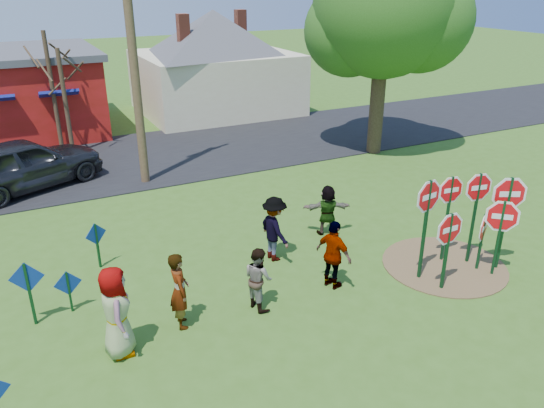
{
  "coord_description": "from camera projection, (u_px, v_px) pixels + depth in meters",
  "views": [
    {
      "loc": [
        -5.03,
        -9.84,
        7.02
      ],
      "look_at": [
        0.8,
        1.75,
        1.43
      ],
      "focal_mm": 35.0,
      "sensor_mm": 36.0,
      "label": 1
    }
  ],
  "objects": [
    {
      "name": "person_a",
      "position": [
        116.0,
        312.0,
        10.36
      ],
      "size": [
        0.71,
        1.01,
        1.95
      ],
      "primitive_type": "imported",
      "rotation": [
        0.0,
        0.0,
        1.47
      ],
      "color": "#4B6096",
      "rests_on": "ground"
    },
    {
      "name": "stop_sign_c",
      "position": [
        508.0,
        203.0,
        13.11
      ],
      "size": [
        1.05,
        0.54,
        2.68
      ],
      "rotation": [
        0.0,
        0.0,
        -0.46
      ],
      "color": "#103B1E",
      "rests_on": "ground"
    },
    {
      "name": "utility_pole",
      "position": [
        131.0,
        34.0,
        17.55
      ],
      "size": [
        2.29,
        1.08,
        9.96
      ],
      "rotation": [
        0.0,
        0.0,
        0.41
      ],
      "color": "#4C3823",
      "rests_on": "ground"
    },
    {
      "name": "person_b",
      "position": [
        179.0,
        290.0,
        11.25
      ],
      "size": [
        0.49,
        0.68,
        1.75
      ],
      "primitive_type": "imported",
      "rotation": [
        0.0,
        0.0,
        1.46
      ],
      "color": "#277A78",
      "rests_on": "ground"
    },
    {
      "name": "road",
      "position": [
        151.0,
        156.0,
        22.35
      ],
      "size": [
        120.0,
        7.5,
        0.04
      ],
      "primitive_type": "cube",
      "color": "black",
      "rests_on": "ground"
    },
    {
      "name": "person_f",
      "position": [
        327.0,
        210.0,
        15.41
      ],
      "size": [
        1.47,
        0.91,
        1.51
      ],
      "primitive_type": "imported",
      "rotation": [
        0.0,
        0.0,
        2.78
      ],
      "color": "#1F552F",
      "rests_on": "ground"
    },
    {
      "name": "person_c",
      "position": [
        258.0,
        278.0,
        11.95
      ],
      "size": [
        0.68,
        0.82,
        1.5
      ],
      "primitive_type": "imported",
      "rotation": [
        0.0,
        0.0,
        1.74
      ],
      "color": "brown",
      "rests_on": "ground"
    },
    {
      "name": "stop_sign_f",
      "position": [
        501.0,
        221.0,
        12.95
      ],
      "size": [
        0.84,
        0.75,
        2.19
      ],
      "rotation": [
        0.0,
        0.0,
        -0.72
      ],
      "color": "#103B1E",
      "rests_on": "ground"
    },
    {
      "name": "ground",
      "position": [
        275.0,
        289.0,
        12.92
      ],
      "size": [
        120.0,
        120.0,
        0.0
      ],
      "primitive_type": "plane",
      "color": "#385E1A",
      "rests_on": "ground"
    },
    {
      "name": "stop_sign_g",
      "position": [
        427.0,
        207.0,
        12.62
      ],
      "size": [
        1.1,
        0.19,
        2.79
      ],
      "rotation": [
        0.0,
        0.0,
        0.15
      ],
      "color": "#103B1E",
      "rests_on": "ground"
    },
    {
      "name": "bare_tree_east",
      "position": [
        63.0,
        87.0,
        21.57
      ],
      "size": [
        1.8,
        1.8,
        4.4
      ],
      "color": "#382819",
      "rests_on": "ground"
    },
    {
      "name": "stop_sign_e",
      "position": [
        483.0,
        231.0,
        13.34
      ],
      "size": [
        0.88,
        0.5,
        1.71
      ],
      "rotation": [
        0.0,
        0.0,
        0.51
      ],
      "color": "#103B1E",
      "rests_on": "ground"
    },
    {
      "name": "stop_sign_b",
      "position": [
        450.0,
        198.0,
        13.51
      ],
      "size": [
        0.98,
        0.14,
        2.52
      ],
      "rotation": [
        0.0,
        0.0,
        -0.12
      ],
      "color": "#103B1E",
      "rests_on": "ground"
    },
    {
      "name": "cream_house",
      "position": [
        215.0,
        58.0,
        28.8
      ],
      "size": [
        9.4,
        9.4,
        6.5
      ],
      "color": "beige",
      "rests_on": "ground"
    },
    {
      "name": "blue_diamond_d",
      "position": [
        97.0,
        240.0,
        13.57
      ],
      "size": [
        0.56,
        0.27,
        1.27
      ],
      "rotation": [
        0.0,
        0.0,
        0.43
      ],
      "color": "#103B1E",
      "rests_on": "ground"
    },
    {
      "name": "blue_diamond_b",
      "position": [
        28.0,
        286.0,
        11.26
      ],
      "size": [
        0.71,
        0.12,
        1.53
      ],
      "rotation": [
        0.0,
        0.0,
        -0.15
      ],
      "color": "#103B1E",
      "rests_on": "ground"
    },
    {
      "name": "bare_tree_extra",
      "position": [
        50.0,
        75.0,
        21.96
      ],
      "size": [
        1.8,
        1.8,
        5.02
      ],
      "color": "#382819",
      "rests_on": "ground"
    },
    {
      "name": "person_e",
      "position": [
        334.0,
        255.0,
        12.68
      ],
      "size": [
        0.73,
        1.11,
        1.75
      ],
      "primitive_type": "imported",
      "rotation": [
        0.0,
        0.0,
        1.89
      ],
      "color": "#482B4F",
      "rests_on": "ground"
    },
    {
      "name": "person_d",
      "position": [
        274.0,
        229.0,
        13.95
      ],
      "size": [
        0.75,
        1.2,
        1.78
      ],
      "primitive_type": "imported",
      "rotation": [
        0.0,
        0.0,
        1.65
      ],
      "color": "#2E2D31",
      "rests_on": "ground"
    },
    {
      "name": "stop_sign_d",
      "position": [
        477.0,
        196.0,
        13.37
      ],
      "size": [
        1.0,
        0.2,
        2.65
      ],
      "rotation": [
        0.0,
        0.0,
        -0.18
      ],
      "color": "#103B1E",
      "rests_on": "ground"
    },
    {
      "name": "stop_sign_a",
      "position": [
        449.0,
        235.0,
        12.36
      ],
      "size": [
        1.08,
        0.08,
        2.16
      ],
      "rotation": [
        0.0,
        0.0,
        0.05
      ],
      "color": "#103B1E",
      "rests_on": "ground"
    },
    {
      "name": "blue_diamond_c",
      "position": [
        68.0,
        287.0,
        11.82
      ],
      "size": [
        0.61,
        0.06,
        1.04
      ],
      "rotation": [
        0.0,
        0.0,
        0.06
      ],
      "color": "#103B1E",
      "rests_on": "ground"
    },
    {
      "name": "dirt_patch",
      "position": [
        444.0,
        265.0,
        13.95
      ],
      "size": [
        3.2,
        3.2,
        0.03
      ],
      "primitive_type": "cylinder",
      "color": "brown",
      "rests_on": "ground"
    },
    {
      "name": "leafy_tree",
      "position": [
        387.0,
        13.0,
        20.8
      ],
      "size": [
        6.19,
        5.65,
        8.8
      ],
      "color": "#382819",
      "rests_on": "ground"
    },
    {
      "name": "suv",
      "position": [
        23.0,
        164.0,
        18.54
      ],
      "size": [
        5.84,
        4.2,
        1.85
      ],
      "primitive_type": "imported",
      "rotation": [
        0.0,
        0.0,
        1.99
      ],
      "color": "#2D2E32",
      "rests_on": "road"
    }
  ]
}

